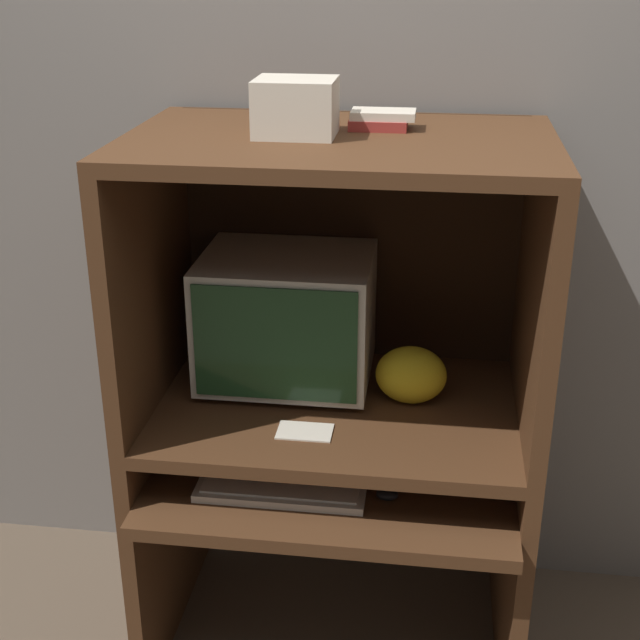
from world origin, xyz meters
TOP-DOWN VIEW (x-y plane):
  - wall_back at (0.00, 0.73)m, footprint 6.00×0.06m
  - desk_base at (0.00, 0.28)m, footprint 1.02×0.75m
  - desk_monitor_shelf at (0.00, 0.34)m, footprint 1.02×0.67m
  - hutch_upper at (0.00, 0.38)m, footprint 1.02×0.67m
  - crt_monitor at (-0.15, 0.46)m, footprint 0.46×0.38m
  - keyboard at (-0.12, 0.13)m, footprint 0.43×0.15m
  - mouse at (0.15, 0.13)m, footprint 0.06×0.04m
  - snack_bag at (0.19, 0.38)m, footprint 0.19×0.14m
  - book_stack at (0.09, 0.44)m, footprint 0.16×0.10m
  - paper_card at (-0.06, 0.18)m, footprint 0.14×0.09m
  - storage_box at (-0.10, 0.33)m, footprint 0.19×0.16m

SIDE VIEW (x-z plane):
  - desk_base at x=0.00m, z-range 0.09..0.71m
  - keyboard at x=-0.12m, z-range 0.62..0.64m
  - mouse at x=0.15m, z-range 0.62..0.64m
  - desk_monitor_shelf at x=0.00m, z-range 0.66..0.81m
  - paper_card at x=-0.06m, z-range 0.77..0.77m
  - snack_bag at x=0.19m, z-range 0.77..0.92m
  - crt_monitor at x=-0.15m, z-range 0.77..1.14m
  - hutch_upper at x=0.00m, z-range 0.88..1.59m
  - wall_back at x=0.00m, z-range 0.00..2.60m
  - book_stack at x=0.09m, z-range 1.48..1.52m
  - storage_box at x=-0.10m, z-range 1.48..1.61m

